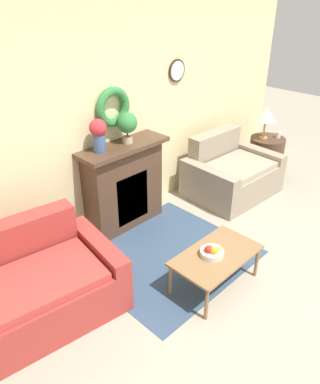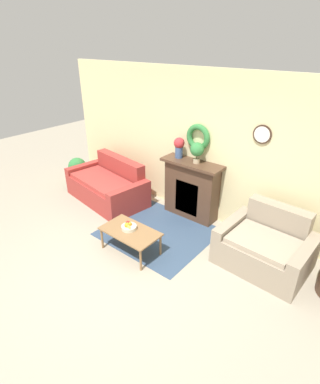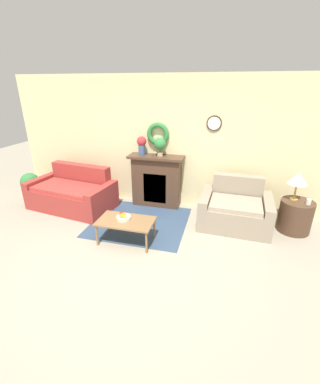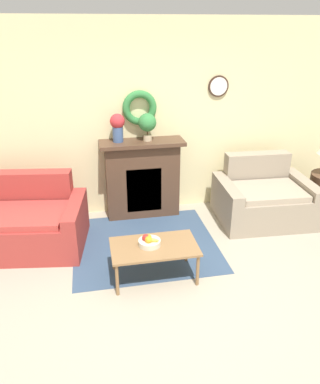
{
  "view_description": "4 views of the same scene",
  "coord_description": "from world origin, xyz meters",
  "px_view_note": "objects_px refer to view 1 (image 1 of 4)",
  "views": [
    {
      "loc": [
        -2.76,
        -1.09,
        2.79
      ],
      "look_at": [
        -0.24,
        1.41,
        0.81
      ],
      "focal_mm": 35.0,
      "sensor_mm": 36.0,
      "label": 1
    },
    {
      "loc": [
        2.61,
        -2.12,
        3.1
      ],
      "look_at": [
        -0.11,
        1.22,
        0.89
      ],
      "focal_mm": 28.0,
      "sensor_mm": 36.0,
      "label": 2
    },
    {
      "loc": [
        1.27,
        -2.87,
        2.48
      ],
      "look_at": [
        0.2,
        1.22,
        0.71
      ],
      "focal_mm": 24.0,
      "sensor_mm": 36.0,
      "label": 3
    },
    {
      "loc": [
        -0.82,
        -2.78,
        2.57
      ],
      "look_at": [
        -0.01,
        1.43,
        0.66
      ],
      "focal_mm": 35.0,
      "sensor_mm": 36.0,
      "label": 4
    }
  ],
  "objects_px": {
    "fruit_bowl": "(212,252)",
    "mug": "(278,135)",
    "coffee_table": "(216,257)",
    "couch_left": "(21,293)",
    "vase_on_mantel_left": "(98,133)",
    "side_table_by_loveseat": "(266,155)",
    "fireplace": "(124,185)",
    "loveseat_right": "(231,174)",
    "table_lamp": "(266,115)",
    "potted_plant_on_mantel": "(127,124)"
  },
  "relations": [
    {
      "from": "table_lamp",
      "to": "vase_on_mantel_left",
      "type": "height_order",
      "value": "vase_on_mantel_left"
    },
    {
      "from": "fireplace",
      "to": "vase_on_mantel_left",
      "type": "bearing_deg",
      "value": 179.02
    },
    {
      "from": "vase_on_mantel_left",
      "to": "loveseat_right",
      "type": "bearing_deg",
      "value": -13.53
    },
    {
      "from": "fireplace",
      "to": "loveseat_right",
      "type": "distance_m",
      "value": 1.75
    },
    {
      "from": "vase_on_mantel_left",
      "to": "potted_plant_on_mantel",
      "type": "xyz_separation_m",
      "value": [
        0.4,
        -0.02,
        0.02
      ]
    },
    {
      "from": "fireplace",
      "to": "mug",
      "type": "bearing_deg",
      "value": -10.79
    },
    {
      "from": "coffee_table",
      "to": "loveseat_right",
      "type": "bearing_deg",
      "value": 31.31
    },
    {
      "from": "vase_on_mantel_left",
      "to": "couch_left",
      "type": "bearing_deg",
      "value": -158.08
    },
    {
      "from": "mug",
      "to": "fruit_bowl",
      "type": "bearing_deg",
      "value": -161.78
    },
    {
      "from": "vase_on_mantel_left",
      "to": "table_lamp",
      "type": "bearing_deg",
      "value": -7.52
    },
    {
      "from": "fireplace",
      "to": "table_lamp",
      "type": "distance_m",
      "value": 2.71
    },
    {
      "from": "fruit_bowl",
      "to": "table_lamp",
      "type": "distance_m",
      "value": 3.08
    },
    {
      "from": "table_lamp",
      "to": "mug",
      "type": "relative_size",
      "value": 5.11
    },
    {
      "from": "fireplace",
      "to": "loveseat_right",
      "type": "relative_size",
      "value": 0.88
    },
    {
      "from": "couch_left",
      "to": "vase_on_mantel_left",
      "type": "bearing_deg",
      "value": 30.08
    },
    {
      "from": "loveseat_right",
      "to": "mug",
      "type": "xyz_separation_m",
      "value": [
        1.18,
        -0.07,
        0.32
      ]
    },
    {
      "from": "fruit_bowl",
      "to": "side_table_by_loveseat",
      "type": "bearing_deg",
      "value": 20.72
    },
    {
      "from": "coffee_table",
      "to": "vase_on_mantel_left",
      "type": "height_order",
      "value": "vase_on_mantel_left"
    },
    {
      "from": "table_lamp",
      "to": "potted_plant_on_mantel",
      "type": "xyz_separation_m",
      "value": [
        -2.57,
        0.37,
        0.38
      ]
    },
    {
      "from": "fruit_bowl",
      "to": "fireplace",
      "type": "bearing_deg",
      "value": 84.04
    },
    {
      "from": "coffee_table",
      "to": "table_lamp",
      "type": "bearing_deg",
      "value": 22.95
    },
    {
      "from": "loveseat_right",
      "to": "potted_plant_on_mantel",
      "type": "bearing_deg",
      "value": 166.63
    },
    {
      "from": "loveseat_right",
      "to": "coffee_table",
      "type": "distance_m",
      "value": 2.08
    },
    {
      "from": "fireplace",
      "to": "couch_left",
      "type": "relative_size",
      "value": 0.62
    },
    {
      "from": "fruit_bowl",
      "to": "couch_left",
      "type": "bearing_deg",
      "value": 148.32
    },
    {
      "from": "table_lamp",
      "to": "vase_on_mantel_left",
      "type": "distance_m",
      "value": 3.01
    },
    {
      "from": "fruit_bowl",
      "to": "mug",
      "type": "height_order",
      "value": "mug"
    },
    {
      "from": "coffee_table",
      "to": "mug",
      "type": "distance_m",
      "value": 3.13
    },
    {
      "from": "couch_left",
      "to": "vase_on_mantel_left",
      "type": "relative_size",
      "value": 4.94
    },
    {
      "from": "vase_on_mantel_left",
      "to": "fireplace",
      "type": "bearing_deg",
      "value": -0.98
    },
    {
      "from": "coffee_table",
      "to": "mug",
      "type": "xyz_separation_m",
      "value": [
        2.95,
        1.01,
        0.27
      ]
    },
    {
      "from": "loveseat_right",
      "to": "side_table_by_loveseat",
      "type": "relative_size",
      "value": 2.27
    },
    {
      "from": "side_table_by_loveseat",
      "to": "table_lamp",
      "type": "height_order",
      "value": "table_lamp"
    },
    {
      "from": "couch_left",
      "to": "side_table_by_loveseat",
      "type": "distance_m",
      "value": 4.45
    },
    {
      "from": "mug",
      "to": "vase_on_mantel_left",
      "type": "height_order",
      "value": "vase_on_mantel_left"
    },
    {
      "from": "mug",
      "to": "couch_left",
      "type": "bearing_deg",
      "value": -179.75
    },
    {
      "from": "coffee_table",
      "to": "table_lamp",
      "type": "xyz_separation_m",
      "value": [
        2.75,
        1.17,
        0.62
      ]
    },
    {
      "from": "loveseat_right",
      "to": "fruit_bowl",
      "type": "height_order",
      "value": "loveseat_right"
    },
    {
      "from": "table_lamp",
      "to": "fruit_bowl",
      "type": "bearing_deg",
      "value": -157.8
    },
    {
      "from": "fruit_bowl",
      "to": "mug",
      "type": "relative_size",
      "value": 2.42
    },
    {
      "from": "loveseat_right",
      "to": "fruit_bowl",
      "type": "xyz_separation_m",
      "value": [
        -1.83,
        -1.06,
        0.14
      ]
    },
    {
      "from": "fruit_bowl",
      "to": "side_table_by_loveseat",
      "type": "distance_m",
      "value": 3.08
    },
    {
      "from": "coffee_table",
      "to": "couch_left",
      "type": "bearing_deg",
      "value": 148.61
    },
    {
      "from": "table_lamp",
      "to": "coffee_table",
      "type": "bearing_deg",
      "value": -157.05
    },
    {
      "from": "side_table_by_loveseat",
      "to": "potted_plant_on_mantel",
      "type": "xyz_separation_m",
      "value": [
        -2.64,
        0.43,
        1.07
      ]
    },
    {
      "from": "couch_left",
      "to": "vase_on_mantel_left",
      "type": "xyz_separation_m",
      "value": [
        1.41,
        0.57,
        1.03
      ]
    },
    {
      "from": "side_table_by_loveseat",
      "to": "table_lamp",
      "type": "xyz_separation_m",
      "value": [
        -0.07,
        0.06,
        0.69
      ]
    },
    {
      "from": "table_lamp",
      "to": "mug",
      "type": "distance_m",
      "value": 0.43
    },
    {
      "from": "loveseat_right",
      "to": "coffee_table",
      "type": "relative_size",
      "value": 1.42
    },
    {
      "from": "couch_left",
      "to": "potted_plant_on_mantel",
      "type": "height_order",
      "value": "potted_plant_on_mantel"
    }
  ]
}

